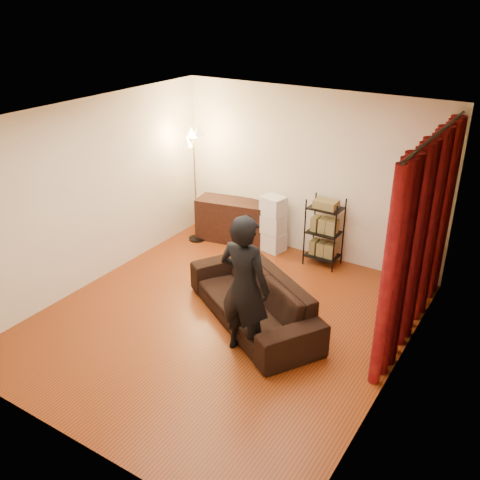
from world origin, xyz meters
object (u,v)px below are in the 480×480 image
Objects in this scene: person at (244,286)px; media_cabinet at (233,221)px; wire_shelf at (324,232)px; floor_lamp at (195,186)px; storage_boxes at (272,224)px; sofa at (253,299)px.

media_cabinet is (-1.83, 2.60, -0.53)m from person.
floor_lamp is (-2.25, -0.33, 0.43)m from wire_shelf.
storage_boxes is at bearing -170.68° from wire_shelf.
media_cabinet is 1.71m from wire_shelf.
person is 3.30m from floor_lamp.
storage_boxes reaches higher than media_cabinet.
sofa is 1.14× the size of floor_lamp.
person is 1.42× the size of media_cabinet.
person reaches higher than wire_shelf.
wire_shelf is (-0.14, 2.60, -0.34)m from person.
floor_lamp is at bearing -162.44° from wire_shelf.
sofa is 2.33× the size of storage_boxes.
storage_boxes is 0.93m from wire_shelf.
sofa is 2.03× the size of wire_shelf.
sofa is at bearing -66.30° from person.
wire_shelf is (0.93, 0.00, 0.07)m from storage_boxes.
wire_shelf is 0.56× the size of floor_lamp.
floor_lamp is at bearing -166.12° from storage_boxes.
media_cabinet is at bearing 160.13° from sofa.
wire_shelf reaches higher than sofa.
sofa is 1.26× the size of person.
storage_boxes is at bearing 143.90° from sofa.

